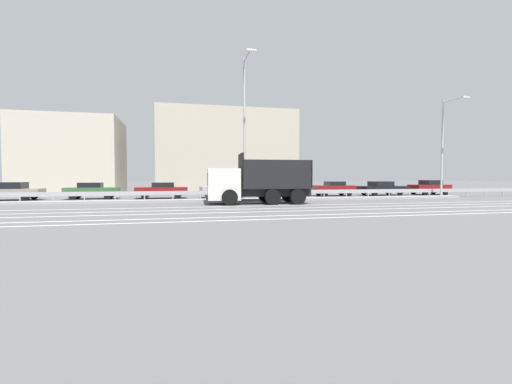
% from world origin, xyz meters
% --- Properties ---
extents(ground_plane, '(320.00, 320.00, 0.00)m').
position_xyz_m(ground_plane, '(0.00, 0.00, 0.00)').
color(ground_plane, '#565659').
extents(lane_strip_0, '(67.26, 0.16, 0.01)m').
position_xyz_m(lane_strip_0, '(-0.39, -1.89, 0.00)').
color(lane_strip_0, silver).
rests_on(lane_strip_0, ground_plane).
extents(lane_strip_1, '(67.26, 0.16, 0.01)m').
position_xyz_m(lane_strip_1, '(-0.39, -3.89, 0.00)').
color(lane_strip_1, silver).
rests_on(lane_strip_1, ground_plane).
extents(lane_strip_2, '(67.26, 0.16, 0.01)m').
position_xyz_m(lane_strip_2, '(-0.39, -5.58, 0.00)').
color(lane_strip_2, silver).
rests_on(lane_strip_2, ground_plane).
extents(lane_strip_3, '(67.26, 0.16, 0.01)m').
position_xyz_m(lane_strip_3, '(-0.39, -7.62, 0.00)').
color(lane_strip_3, silver).
rests_on(lane_strip_3, ground_plane).
extents(lane_strip_4, '(67.26, 0.16, 0.01)m').
position_xyz_m(lane_strip_4, '(-0.39, -8.85, 0.00)').
color(lane_strip_4, silver).
rests_on(lane_strip_4, ground_plane).
extents(median_island, '(36.99, 1.10, 0.18)m').
position_xyz_m(median_island, '(0.00, 2.89, 0.09)').
color(median_island, gray).
rests_on(median_island, ground_plane).
extents(median_guardrail, '(67.26, 0.09, 0.78)m').
position_xyz_m(median_guardrail, '(-0.00, 3.94, 0.57)').
color(median_guardrail, '#9EA0A5').
rests_on(median_guardrail, ground_plane).
extents(dump_truck, '(7.27, 3.03, 3.44)m').
position_xyz_m(dump_truck, '(-1.30, -0.04, 1.26)').
color(dump_truck, silver).
rests_on(dump_truck, ground_plane).
extents(median_road_sign, '(0.85, 0.16, 2.33)m').
position_xyz_m(median_road_sign, '(3.31, 2.89, 1.28)').
color(median_road_sign, white).
rests_on(median_road_sign, ground_plane).
extents(street_lamp_1, '(0.70, 2.59, 10.87)m').
position_xyz_m(street_lamp_1, '(-0.86, 2.68, 5.98)').
color(street_lamp_1, '#ADADB2').
rests_on(street_lamp_1, ground_plane).
extents(street_lamp_2, '(0.71, 2.47, 8.64)m').
position_xyz_m(street_lamp_2, '(17.09, 2.77, 4.83)').
color(street_lamp_2, '#ADADB2').
rests_on(street_lamp_2, ground_plane).
extents(parked_car_1, '(4.79, 2.11, 1.45)m').
position_xyz_m(parked_car_1, '(-18.97, 7.85, 0.73)').
color(parked_car_1, gray).
rests_on(parked_car_1, ground_plane).
extents(parked_car_2, '(4.31, 1.95, 1.39)m').
position_xyz_m(parked_car_2, '(-12.95, 8.23, 0.72)').
color(parked_car_2, '#335B33').
rests_on(parked_car_2, ground_plane).
extents(parked_car_3, '(4.41, 2.00, 1.39)m').
position_xyz_m(parked_car_3, '(-7.23, 7.72, 0.72)').
color(parked_car_3, maroon).
rests_on(parked_car_3, ground_plane).
extents(parked_car_4, '(4.16, 2.21, 1.45)m').
position_xyz_m(parked_car_4, '(-1.85, 7.84, 0.74)').
color(parked_car_4, '#A3A3A8').
rests_on(parked_car_4, ground_plane).
extents(parked_car_5, '(3.96, 1.89, 1.34)m').
position_xyz_m(parked_car_5, '(4.23, 8.27, 0.68)').
color(parked_car_5, silver).
rests_on(parked_car_5, ground_plane).
extents(parked_car_6, '(4.06, 2.22, 1.43)m').
position_xyz_m(parked_car_6, '(9.20, 8.23, 0.74)').
color(parked_car_6, maroon).
rests_on(parked_car_6, ground_plane).
extents(parked_car_7, '(5.00, 2.23, 1.43)m').
position_xyz_m(parked_car_7, '(14.49, 8.15, 0.73)').
color(parked_car_7, black).
rests_on(parked_car_7, ground_plane).
extents(parked_car_8, '(4.28, 2.03, 1.54)m').
position_xyz_m(parked_car_8, '(20.18, 8.13, 0.78)').
color(parked_car_8, maroon).
rests_on(parked_car_8, ground_plane).
extents(background_building_0, '(10.91, 9.44, 8.81)m').
position_xyz_m(background_building_0, '(-18.09, 21.91, 4.40)').
color(background_building_0, beige).
rests_on(background_building_0, ground_plane).
extents(background_building_1, '(17.93, 10.27, 10.63)m').
position_xyz_m(background_building_1, '(0.51, 24.01, 5.32)').
color(background_building_1, '#B7AD99').
rests_on(background_building_1, ground_plane).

